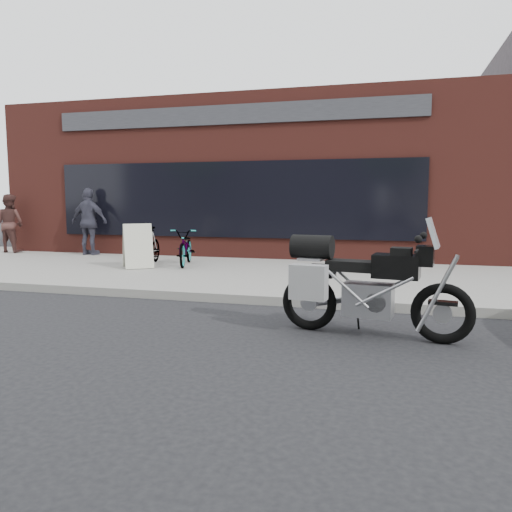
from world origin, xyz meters
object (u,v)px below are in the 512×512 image
object	(u,v)px
motorcycle	(360,284)
cafe_patron_right	(89,222)
sandwich_sign	(138,246)
cafe_patron_left	(10,223)
bicycle_front	(186,247)
bicycle_rear	(150,246)

from	to	relation	value
motorcycle	cafe_patron_right	world-z (taller)	cafe_patron_right
sandwich_sign	cafe_patron_left	size ratio (longest dim) A/B	0.59
cafe_patron_left	cafe_patron_right	world-z (taller)	cafe_patron_right
cafe_patron_right	motorcycle	bearing A→B (deg)	144.65
cafe_patron_left	cafe_patron_right	size ratio (longest dim) A/B	0.91
bicycle_front	bicycle_rear	world-z (taller)	bicycle_rear
bicycle_front	cafe_patron_right	xyz separation A→B (m)	(-3.51, 1.35, 0.50)
motorcycle	cafe_patron_left	size ratio (longest dim) A/B	1.38
bicycle_front	cafe_patron_left	world-z (taller)	cafe_patron_left
motorcycle	bicycle_rear	world-z (taller)	motorcycle
bicycle_rear	sandwich_sign	distance (m)	0.59
cafe_patron_right	bicycle_front	bearing A→B (deg)	161.01
bicycle_front	cafe_patron_left	size ratio (longest dim) A/B	0.97
sandwich_sign	cafe_patron_right	world-z (taller)	cafe_patron_right
sandwich_sign	cafe_patron_right	distance (m)	3.36
cafe_patron_left	bicycle_rear	bearing A→B (deg)	166.26
bicycle_front	cafe_patron_left	bearing A→B (deg)	152.03
motorcycle	bicycle_rear	bearing A→B (deg)	147.14
bicycle_front	motorcycle	bearing A→B (deg)	-62.65
motorcycle	bicycle_front	xyz separation A→B (m)	(-4.34, 4.65, -0.06)
motorcycle	sandwich_sign	xyz separation A→B (m)	(-5.23, 3.94, 0.01)
bicycle_front	bicycle_rear	size ratio (longest dim) A/B	1.11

